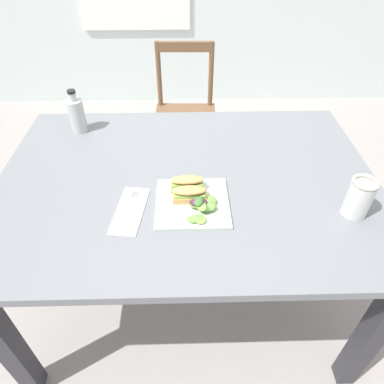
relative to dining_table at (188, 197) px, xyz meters
name	(u,v)px	position (x,y,z in m)	size (l,w,h in m)	color
ground_plane	(188,277)	(0.00, 0.07, -0.64)	(8.42, 8.42, 0.00)	gray
dining_table	(188,197)	(0.00, 0.00, 0.00)	(1.43, 1.03, 0.74)	slate
chair_wooden_far	(185,115)	(0.00, 1.03, -0.19)	(0.41, 0.41, 0.87)	brown
plate_lunch	(192,203)	(0.01, -0.15, 0.11)	(0.25, 0.25, 0.01)	beige
sandwich_half_front	(189,194)	(0.00, -0.14, 0.14)	(0.12, 0.06, 0.06)	tan
sandwich_half_back	(188,183)	(0.00, -0.08, 0.14)	(0.12, 0.06, 0.06)	tan
salad_mixed_greens	(202,205)	(0.04, -0.19, 0.13)	(0.11, 0.14, 0.04)	#6B9E47
napkin_folded	(130,210)	(-0.20, -0.18, 0.11)	(0.09, 0.23, 0.00)	silver
fork_on_napkin	(131,206)	(-0.20, -0.16, 0.11)	(0.05, 0.19, 0.00)	silver
bottle_cold_brew	(77,117)	(-0.48, 0.35, 0.17)	(0.07, 0.07, 0.19)	black
mason_jar_iced_tea	(359,199)	(0.55, -0.21, 0.17)	(0.08, 0.08, 0.14)	#C67528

